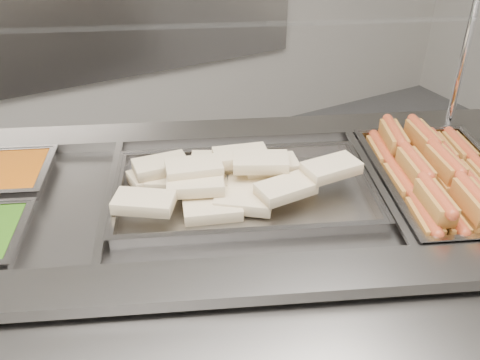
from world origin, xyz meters
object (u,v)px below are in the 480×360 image
steam_counter (224,307)px  pan_hotdogs (441,189)px  pan_wraps (244,195)px  sneeze_guard (214,30)px

steam_counter → pan_hotdogs: 0.83m
steam_counter → pan_wraps: (0.06, -0.03, 0.47)m
steam_counter → pan_hotdogs: bearing=-22.6°
steam_counter → pan_wraps: 0.47m
sneeze_guard → pan_wraps: bearing=-97.3°
steam_counter → sneeze_guard: size_ratio=1.26×
pan_hotdogs → pan_wraps: 0.62m
sneeze_guard → pan_wraps: sneeze_guard is taller
pan_hotdogs → pan_wraps: same height
pan_wraps → pan_hotdogs: bearing=-22.6°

